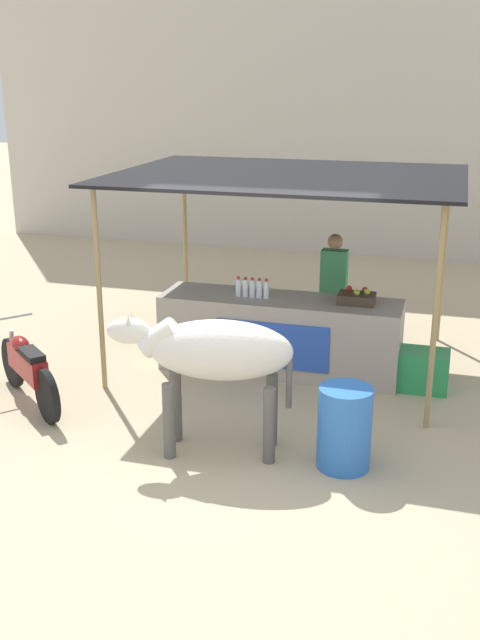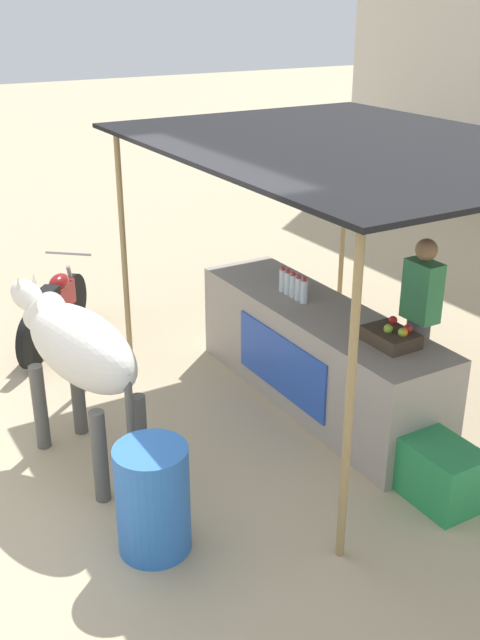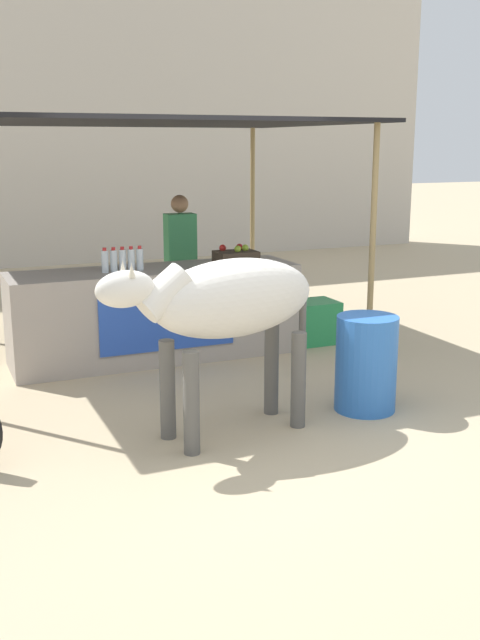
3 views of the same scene
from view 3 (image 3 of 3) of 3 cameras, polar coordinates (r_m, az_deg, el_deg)
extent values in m
plane|color=tan|center=(6.04, -0.09, -8.25)|extent=(60.00, 60.00, 0.00)
cube|color=beige|center=(14.45, -15.12, 16.74)|extent=(16.00, 0.50, 6.37)
cube|color=#9E9389|center=(7.88, -6.41, 0.49)|extent=(3.00, 0.80, 0.96)
cube|color=#264CB2|center=(7.50, -5.49, -0.15)|extent=(1.40, 0.02, 0.58)
cube|color=black|center=(7.98, -7.44, 14.74)|extent=(4.20, 3.20, 0.04)
cylinder|color=#997F51|center=(7.52, 10.05, 5.45)|extent=(0.06, 0.06, 2.43)
cylinder|color=#997F51|center=(10.04, 0.95, 7.59)|extent=(0.06, 0.06, 2.43)
cylinder|color=silver|center=(7.59, -10.25, 4.40)|extent=(0.07, 0.07, 0.22)
cylinder|color=red|center=(7.57, -10.29, 5.33)|extent=(0.04, 0.04, 0.03)
cylinder|color=silver|center=(7.61, -9.59, 4.45)|extent=(0.07, 0.07, 0.22)
cylinder|color=red|center=(7.59, -9.63, 5.38)|extent=(0.04, 0.04, 0.03)
cylinder|color=silver|center=(7.63, -8.94, 4.50)|extent=(0.07, 0.07, 0.22)
cylinder|color=red|center=(7.62, -8.97, 5.43)|extent=(0.04, 0.04, 0.03)
cylinder|color=silver|center=(7.66, -8.28, 4.55)|extent=(0.07, 0.07, 0.22)
cylinder|color=red|center=(7.64, -8.31, 5.47)|extent=(0.04, 0.04, 0.03)
cylinder|color=silver|center=(7.68, -7.63, 4.59)|extent=(0.07, 0.07, 0.22)
cylinder|color=red|center=(7.66, -7.66, 5.52)|extent=(0.04, 0.04, 0.03)
cube|color=#3F3326|center=(8.14, -0.31, 4.85)|extent=(0.44, 0.32, 0.12)
sphere|color=#B21E19|center=(8.25, -0.04, 5.58)|extent=(0.08, 0.08, 0.08)
sphere|color=#B21E19|center=(8.19, -1.33, 5.51)|extent=(0.08, 0.08, 0.08)
sphere|color=orange|center=(8.20, 0.41, 5.52)|extent=(0.08, 0.08, 0.08)
sphere|color=#8CB22D|center=(8.19, 0.40, 5.52)|extent=(0.08, 0.08, 0.08)
sphere|color=#8CB22D|center=(8.10, -0.18, 5.43)|extent=(0.08, 0.08, 0.08)
cylinder|color=#383842|center=(8.75, -4.49, 1.55)|extent=(0.22, 0.22, 0.88)
cube|color=#337F4C|center=(8.63, -4.57, 6.23)|extent=(0.34, 0.20, 0.56)
sphere|color=#8C6647|center=(8.59, -4.62, 8.82)|extent=(0.20, 0.20, 0.20)
cube|color=#268C4C|center=(8.52, 5.36, -0.16)|extent=(0.60, 0.44, 0.48)
cylinder|color=blue|center=(6.41, 9.58, -3.28)|extent=(0.52, 0.52, 0.82)
ellipsoid|color=silver|center=(5.66, -0.45, 1.69)|extent=(1.47, 0.76, 0.60)
cylinder|color=#575551|center=(5.45, -3.73, -6.34)|extent=(0.12, 0.12, 0.78)
cylinder|color=#575551|center=(5.75, -5.55, -5.30)|extent=(0.12, 0.12, 0.78)
cylinder|color=#575551|center=(5.97, 4.47, -4.58)|extent=(0.12, 0.12, 0.78)
cylinder|color=#575551|center=(6.25, 2.41, -3.73)|extent=(0.12, 0.12, 0.78)
cylinder|color=silver|center=(5.35, -5.81, 2.07)|extent=(0.48, 0.32, 0.41)
ellipsoid|color=silver|center=(5.20, -8.74, 2.35)|extent=(0.47, 0.29, 0.26)
cone|color=beige|center=(5.13, -8.26, 3.78)|extent=(0.05, 0.05, 0.10)
cone|color=beige|center=(5.25, -8.92, 3.99)|extent=(0.05, 0.05, 0.10)
cylinder|color=#575551|center=(6.10, 4.79, -0.10)|extent=(0.06, 0.06, 0.60)
ellipsoid|color=silver|center=(5.79, -2.48, 1.95)|extent=(0.45, 0.18, 0.32)
camera|label=1|loc=(4.63, 88.22, 18.38)|focal=42.00mm
camera|label=2|loc=(8.26, 43.49, 19.53)|focal=42.00mm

